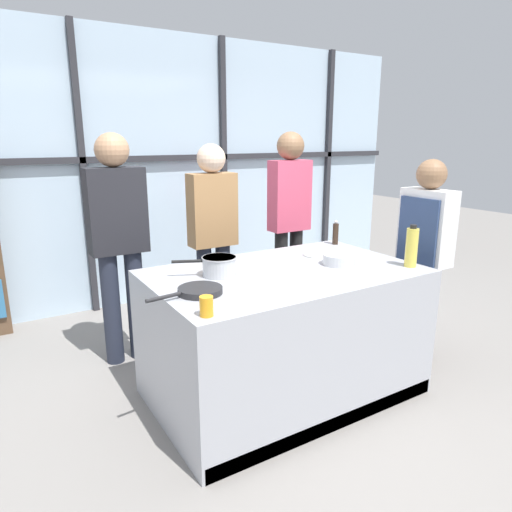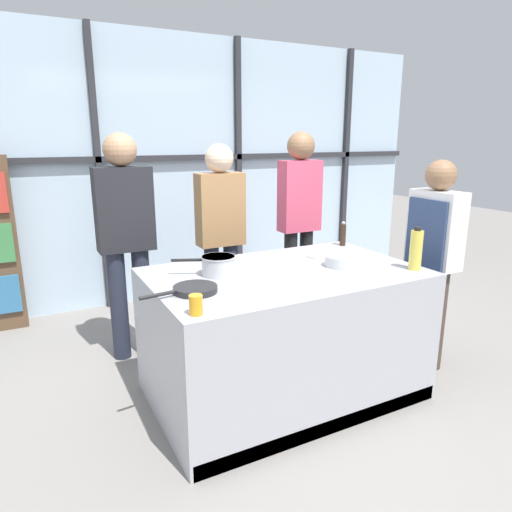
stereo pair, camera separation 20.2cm
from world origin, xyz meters
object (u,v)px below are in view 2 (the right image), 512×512
object	(u,v)px
frying_pan	(194,289)
saucepan	(218,265)
juice_glass_near	(196,305)
white_plate	(324,255)
oil_bottle	(416,250)
pepper_grinder	(343,235)
spectator_center_left	(221,229)
mixing_bowl	(341,260)
chef	(433,252)
spectator_far_left	(126,233)
spectator_center_right	(299,213)

from	to	relation	value
frying_pan	saucepan	xyz separation A→B (m)	(0.26, 0.25, 0.05)
juice_glass_near	frying_pan	bearing A→B (deg)	71.68
white_plate	oil_bottle	world-z (taller)	oil_bottle
saucepan	pepper_grinder	xyz separation A→B (m)	(1.22, 0.29, 0.03)
spectator_center_left	juice_glass_near	xyz separation A→B (m)	(-0.79, -1.52, -0.04)
saucepan	mixing_bowl	distance (m)	0.85
chef	pepper_grinder	bearing A→B (deg)	37.64
juice_glass_near	mixing_bowl	bearing A→B (deg)	17.49
spectator_far_left	white_plate	bearing A→B (deg)	145.04
spectator_far_left	saucepan	distance (m)	1.02
spectator_center_right	saucepan	bearing A→B (deg)	37.73
frying_pan	spectator_far_left	bearing A→B (deg)	95.63
spectator_center_left	saucepan	xyz separation A→B (m)	(-0.43, -0.95, -0.03)
spectator_center_right	white_plate	size ratio (longest dim) A/B	7.05
mixing_bowl	juice_glass_near	distance (m)	1.25
white_plate	chef	bearing A→B (deg)	-23.22
mixing_bowl	oil_bottle	size ratio (longest dim) A/B	0.77
saucepan	mixing_bowl	size ratio (longest dim) A/B	1.73
mixing_bowl	pepper_grinder	bearing A→B (deg)	51.19
chef	spectator_center_right	xyz separation A→B (m)	(-0.42, 1.21, 0.15)
spectator_center_right	spectator_far_left	bearing A→B (deg)	0.00
mixing_bowl	juice_glass_near	size ratio (longest dim) A/B	2.20
spectator_center_left	mixing_bowl	world-z (taller)	spectator_center_left
chef	spectator_center_left	distance (m)	1.72
chef	spectator_center_right	size ratio (longest dim) A/B	0.89
spectator_far_left	pepper_grinder	world-z (taller)	spectator_far_left
spectator_center_right	saucepan	size ratio (longest dim) A/B	4.65
spectator_far_left	spectator_center_left	world-z (taller)	spectator_far_left
frying_pan	saucepan	distance (m)	0.36
spectator_center_left	chef	bearing A→B (deg)	135.36
white_plate	spectator_center_left	bearing A→B (deg)	117.46
oil_bottle	chef	bearing A→B (deg)	28.45
pepper_grinder	juice_glass_near	world-z (taller)	pepper_grinder
spectator_far_left	spectator_center_left	xyz separation A→B (m)	(0.80, 0.00, -0.05)
spectator_far_left	chef	bearing A→B (deg)	149.17
pepper_grinder	white_plate	bearing A→B (deg)	-147.22
oil_bottle	white_plate	bearing A→B (deg)	120.54
saucepan	frying_pan	bearing A→B (deg)	-135.43
mixing_bowl	saucepan	bearing A→B (deg)	166.51
spectator_far_left	oil_bottle	xyz separation A→B (m)	(1.59, -1.44, -0.00)
spectator_far_left	spectator_center_right	distance (m)	1.60
spectator_center_left	frying_pan	world-z (taller)	spectator_center_left
spectator_center_left	juice_glass_near	size ratio (longest dim) A/B	16.68
spectator_center_left	juice_glass_near	bearing A→B (deg)	62.64
frying_pan	saucepan	size ratio (longest dim) A/B	1.18
saucepan	oil_bottle	size ratio (longest dim) A/B	1.34
spectator_center_right	pepper_grinder	world-z (taller)	spectator_center_right
chef	mixing_bowl	distance (m)	0.82
mixing_bowl	pepper_grinder	world-z (taller)	pepper_grinder
mixing_bowl	juice_glass_near	xyz separation A→B (m)	(-1.19, -0.38, 0.01)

